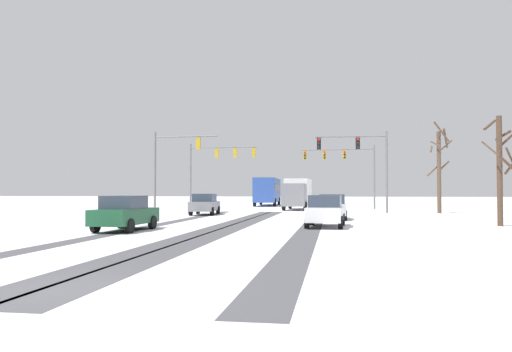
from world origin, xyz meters
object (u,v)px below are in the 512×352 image
car_dark_green_fourth (125,213)px  box_truck_delivery (297,193)px  traffic_signal_far_left (217,161)px  traffic_signal_near_right (362,155)px  bus_oncoming (268,190)px  bare_tree_sidewalk_far (439,167)px  traffic_signal_near_left (172,159)px  car_silver_second (332,207)px  car_grey_lead (205,204)px  bare_tree_sidewalk_mid (501,166)px  traffic_signal_far_right (344,162)px  car_white_third (325,211)px

car_dark_green_fourth → box_truck_delivery: box_truck_delivery is taller
traffic_signal_far_left → car_dark_green_fourth: traffic_signal_far_left is taller
traffic_signal_near_right → bus_oncoming: 24.71m
car_dark_green_fourth → bus_oncoming: size_ratio=0.37×
traffic_signal_near_right → bare_tree_sidewalk_far: 7.16m
car_dark_green_fourth → traffic_signal_near_left: bearing=101.0°
car_silver_second → bus_oncoming: bus_oncoming is taller
car_grey_lead → bare_tree_sidewalk_mid: (18.45, -9.63, 2.33)m
traffic_signal_near_right → traffic_signal_far_right: same height
traffic_signal_near_left → box_truck_delivery: size_ratio=0.87×
car_dark_green_fourth → bus_oncoming: bearing=88.1°
traffic_signal_far_right → bus_oncoming: 13.90m
bare_tree_sidewalk_far → car_silver_second: bearing=-130.2°
traffic_signal_far_right → car_grey_lead: traffic_signal_far_right is taller
car_white_third → traffic_signal_near_right: bearing=79.6°
car_grey_lead → bare_tree_sidewalk_mid: bearing=-27.6°
car_silver_second → bare_tree_sidewalk_mid: bare_tree_sidewalk_mid is taller
traffic_signal_near_left → traffic_signal_far_left: size_ratio=0.96×
car_dark_green_fourth → bus_oncoming: 40.34m
traffic_signal_far_right → car_dark_green_fourth: traffic_signal_far_right is taller
traffic_signal_far_right → bus_oncoming: (-9.25, 9.98, -2.84)m
traffic_signal_far_right → box_truck_delivery: size_ratio=1.00×
car_dark_green_fourth → bare_tree_sidewalk_mid: size_ratio=0.72×
traffic_signal_far_left → bus_oncoming: bearing=77.5°
traffic_signal_near_right → bare_tree_sidewalk_far: (6.43, 3.05, -0.79)m
traffic_signal_far_right → car_white_third: 26.82m
car_dark_green_fourth → bare_tree_sidewalk_far: bearing=49.3°
bare_tree_sidewalk_mid → bare_tree_sidewalk_far: bearing=90.2°
traffic_signal_far_right → box_truck_delivery: bearing=-146.5°
traffic_signal_near_left → bare_tree_sidewalk_mid: size_ratio=1.12×
car_white_third → car_silver_second: bearing=87.4°
traffic_signal_near_right → box_truck_delivery: (-5.70, 9.26, -2.99)m
traffic_signal_near_left → bare_tree_sidewalk_far: size_ratio=0.87×
traffic_signal_far_left → car_white_third: traffic_signal_far_left is taller
box_truck_delivery → traffic_signal_near_left: bearing=-129.0°
traffic_signal_far_left → traffic_signal_far_right: bearing=18.7°
bare_tree_sidewalk_mid → bus_oncoming: bearing=116.1°
car_grey_lead → car_silver_second: bearing=-26.3°
car_white_third → traffic_signal_near_left: bearing=135.0°
traffic_signal_far_right → traffic_signal_far_left: size_ratio=1.11×
bus_oncoming → traffic_signal_near_right: bearing=-65.1°
traffic_signal_far_right → car_white_third: traffic_signal_far_right is taller
bus_oncoming → traffic_signal_far_left: bearing=-102.5°
car_white_third → car_dark_green_fourth: same height
traffic_signal_near_left → traffic_signal_near_right: same height
car_grey_lead → box_truck_delivery: size_ratio=0.56×
traffic_signal_near_right → box_truck_delivery: traffic_signal_near_right is taller
box_truck_delivery → bare_tree_sidewalk_mid: size_ratio=1.30×
traffic_signal_near_left → traffic_signal_far_right: bearing=46.2°
traffic_signal_far_left → car_silver_second: bearing=-53.9°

